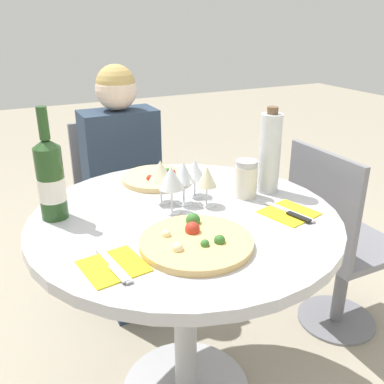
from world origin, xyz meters
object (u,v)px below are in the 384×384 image
(seated_diner, at_px, (128,201))
(pizza_large, at_px, (196,241))
(dining_table, at_px, (185,254))
(tall_carafe, at_px, (270,153))
(chair_behind_diner, at_px, (121,210))
(wine_bottle, at_px, (51,179))
(chair_empty_side, at_px, (337,247))

(seated_diner, distance_m, pizza_large, 0.94)
(dining_table, xyz_separation_m, tall_carafe, (0.35, 0.05, 0.29))
(chair_behind_diner, bearing_deg, wine_bottle, 59.35)
(wine_bottle, bearing_deg, pizza_large, -48.11)
(chair_empty_side, bearing_deg, chair_behind_diner, -137.13)
(dining_table, bearing_deg, wine_bottle, 156.56)
(chair_empty_side, distance_m, tall_carafe, 0.64)
(tall_carafe, bearing_deg, seated_diner, 115.91)
(pizza_large, height_order, tall_carafe, tall_carafe)
(chair_behind_diner, bearing_deg, seated_diner, 90.00)
(dining_table, distance_m, tall_carafe, 0.46)
(chair_behind_diner, xyz_separation_m, tall_carafe, (0.32, -0.80, 0.49))
(seated_diner, relative_size, chair_empty_side, 1.33)
(tall_carafe, bearing_deg, pizza_large, -149.81)
(chair_empty_side, bearing_deg, tall_carafe, -88.04)
(seated_diner, bearing_deg, wine_bottle, 53.50)
(tall_carafe, bearing_deg, chair_empty_side, 1.96)
(chair_empty_side, xyz_separation_m, wine_bottle, (-1.14, 0.10, 0.47))
(dining_table, distance_m, chair_empty_side, 0.79)
(chair_behind_diner, relative_size, wine_bottle, 2.47)
(chair_empty_side, bearing_deg, pizza_large, -72.83)
(seated_diner, bearing_deg, tall_carafe, 115.91)
(chair_empty_side, bearing_deg, wine_bottle, -95.14)
(chair_behind_diner, height_order, seated_diner, seated_diner)
(pizza_large, distance_m, wine_bottle, 0.49)
(chair_empty_side, bearing_deg, seated_diner, -131.68)
(pizza_large, height_order, wine_bottle, wine_bottle)
(pizza_large, xyz_separation_m, wine_bottle, (-0.32, 0.35, 0.12))
(dining_table, xyz_separation_m, pizza_large, (-0.06, -0.19, 0.16))
(seated_diner, bearing_deg, chair_behind_diner, -90.00)
(chair_empty_side, distance_m, wine_bottle, 1.24)
(chair_empty_side, distance_m, pizza_large, 0.93)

